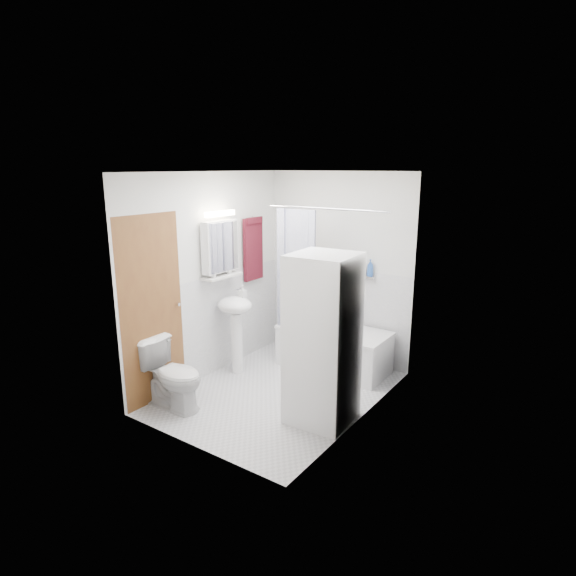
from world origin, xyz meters
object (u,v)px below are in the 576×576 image
Objects in this scene: bathtub at (334,347)px; washer_dryer at (322,339)px; sink at (235,317)px; toilet at (172,375)px.

washer_dryer is (0.51, -1.14, 0.55)m from bathtub.
washer_dryer is at bearing -66.10° from bathtub.
sink is 0.62× the size of washer_dryer.
toilet is at bearing -116.22° from bathtub.
washer_dryer reaches higher than toilet.
washer_dryer is 2.30× the size of toilet.
bathtub is 1.27m from sink.
sink is at bearing 161.36° from washer_dryer.
bathtub is 1.30× the size of sink.
washer_dryer reaches higher than sink.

